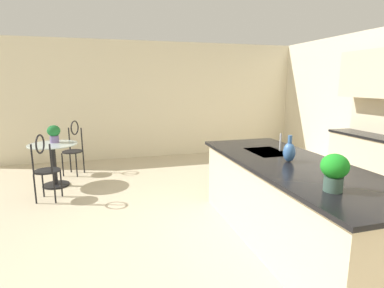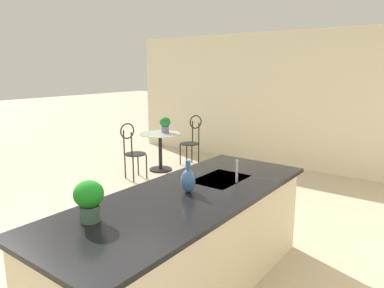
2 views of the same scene
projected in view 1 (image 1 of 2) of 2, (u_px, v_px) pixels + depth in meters
ground_plane at (208, 239)px, 3.50m from camera, size 40.00×40.00×0.00m
wall_left_window at (151, 100)px, 7.25m from camera, size 0.12×7.80×2.70m
kitchen_island at (290, 203)px, 3.35m from camera, size 2.80×1.06×0.92m
bistro_table at (54, 161)px, 5.23m from camera, size 0.80×0.80×0.74m
chair_near_window at (45, 165)px, 4.51m from camera, size 0.51×0.45×1.04m
chair_by_island at (74, 145)px, 5.91m from camera, size 0.52×0.50×1.04m
sink_faucet at (280, 142)px, 3.81m from camera, size 0.02×0.02×0.22m
potted_plant_on_table at (54, 133)px, 5.27m from camera, size 0.21×0.21×0.30m
potted_plant_counter_far at (334, 170)px, 2.37m from camera, size 0.21×0.21×0.30m
vase_on_counter at (289, 152)px, 3.28m from camera, size 0.13×0.13×0.29m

